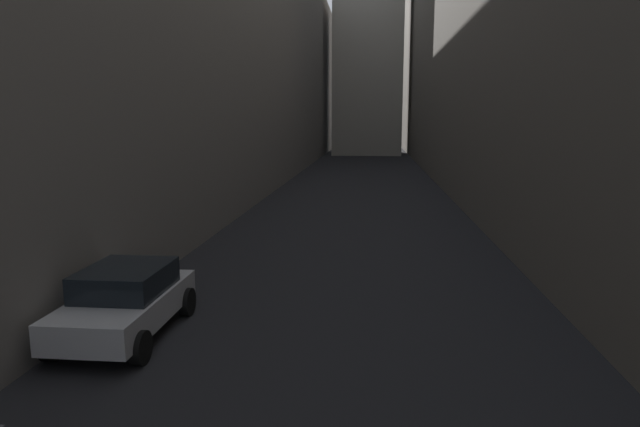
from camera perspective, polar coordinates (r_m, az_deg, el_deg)
The scene contains 3 objects.
ground_plane at distance 39.45m, azimuth 4.22°, elevation 3.02°, with size 264.00×264.00×0.00m, color black.
building_block_left at distance 43.32m, azimuth -11.65°, elevation 16.71°, with size 12.05×108.00×19.99m, color slate.
parked_car_left_third at distance 12.68m, azimuth -19.57°, elevation -8.49°, with size 2.02×3.94×1.51m.
Camera 1 is at (0.87, 8.83, 4.65)m, focal length 30.75 mm.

